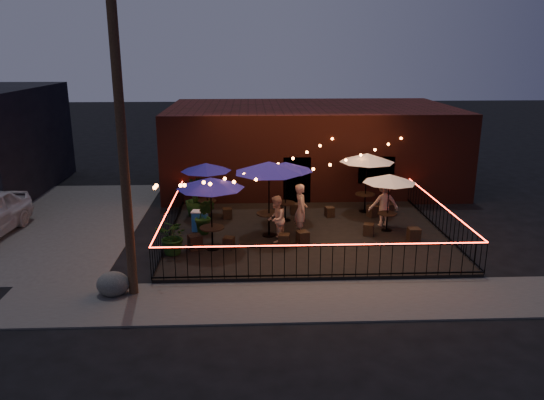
{
  "coord_description": "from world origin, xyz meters",
  "views": [
    {
      "loc": [
        -2.05,
        -16.52,
        6.72
      ],
      "look_at": [
        -1.28,
        1.86,
        1.47
      ],
      "focal_mm": 35.0,
      "sensor_mm": 36.0,
      "label": 1
    }
  ],
  "objects_px": {
    "boulder": "(113,284)",
    "utility_pole": "(123,156)",
    "cafe_table_0": "(211,184)",
    "cafe_table_2": "(269,168)",
    "cafe_table_3": "(286,167)",
    "cafe_table_5": "(367,158)",
    "cafe_table_1": "(206,168)",
    "cooler": "(200,221)",
    "cafe_table_4": "(389,179)"
  },
  "relations": [
    {
      "from": "utility_pole",
      "to": "cafe_table_2",
      "type": "bearing_deg",
      "value": 47.35
    },
    {
      "from": "cafe_table_3",
      "to": "cafe_table_5",
      "type": "xyz_separation_m",
      "value": [
        3.41,
        1.06,
        0.1
      ]
    },
    {
      "from": "cafe_table_0",
      "to": "boulder",
      "type": "distance_m",
      "value": 4.58
    },
    {
      "from": "cafe_table_0",
      "to": "cafe_table_2",
      "type": "distance_m",
      "value": 2.36
    },
    {
      "from": "cafe_table_2",
      "to": "cafe_table_4",
      "type": "distance_m",
      "value": 4.49
    },
    {
      "from": "cafe_table_1",
      "to": "cafe_table_5",
      "type": "bearing_deg",
      "value": 3.8
    },
    {
      "from": "cafe_table_4",
      "to": "cooler",
      "type": "bearing_deg",
      "value": 177.94
    },
    {
      "from": "cafe_table_2",
      "to": "cafe_table_0",
      "type": "bearing_deg",
      "value": -147.39
    },
    {
      "from": "cafe_table_0",
      "to": "cafe_table_5",
      "type": "relative_size",
      "value": 1.01
    },
    {
      "from": "cafe_table_1",
      "to": "cafe_table_5",
      "type": "xyz_separation_m",
      "value": [
        6.53,
        0.43,
        0.23
      ]
    },
    {
      "from": "utility_pole",
      "to": "cafe_table_0",
      "type": "distance_m",
      "value": 4.02
    },
    {
      "from": "utility_pole",
      "to": "cafe_table_2",
      "type": "xyz_separation_m",
      "value": [
        4.01,
        4.35,
        -1.33
      ]
    },
    {
      "from": "cafe_table_3",
      "to": "boulder",
      "type": "xyz_separation_m",
      "value": [
        -5.27,
        -6.16,
        -1.96
      ]
    },
    {
      "from": "cafe_table_0",
      "to": "cafe_table_1",
      "type": "relative_size",
      "value": 1.11
    },
    {
      "from": "cafe_table_0",
      "to": "cafe_table_1",
      "type": "bearing_deg",
      "value": 96.84
    },
    {
      "from": "cafe_table_1",
      "to": "cafe_table_4",
      "type": "height_order",
      "value": "cafe_table_1"
    },
    {
      "from": "utility_pole",
      "to": "cafe_table_3",
      "type": "distance_m",
      "value": 7.89
    },
    {
      "from": "cafe_table_0",
      "to": "cafe_table_3",
      "type": "height_order",
      "value": "cafe_table_0"
    },
    {
      "from": "cafe_table_3",
      "to": "utility_pole",
      "type": "bearing_deg",
      "value": -127.77
    },
    {
      "from": "utility_pole",
      "to": "cafe_table_1",
      "type": "distance_m",
      "value": 7.14
    },
    {
      "from": "utility_pole",
      "to": "cafe_table_5",
      "type": "relative_size",
      "value": 3.22
    },
    {
      "from": "cafe_table_0",
      "to": "cafe_table_2",
      "type": "bearing_deg",
      "value": 32.61
    },
    {
      "from": "utility_pole",
      "to": "boulder",
      "type": "distance_m",
      "value": 3.69
    },
    {
      "from": "cafe_table_5",
      "to": "cafe_table_2",
      "type": "bearing_deg",
      "value": -145.79
    },
    {
      "from": "boulder",
      "to": "utility_pole",
      "type": "bearing_deg",
      "value": 6.9
    },
    {
      "from": "cafe_table_2",
      "to": "cafe_table_5",
      "type": "relative_size",
      "value": 1.31
    },
    {
      "from": "cafe_table_0",
      "to": "boulder",
      "type": "height_order",
      "value": "cafe_table_0"
    },
    {
      "from": "cafe_table_2",
      "to": "boulder",
      "type": "distance_m",
      "value": 6.76
    },
    {
      "from": "cafe_table_1",
      "to": "cafe_table_2",
      "type": "xyz_separation_m",
      "value": [
        2.41,
        -2.37,
        0.49
      ]
    },
    {
      "from": "cafe_table_1",
      "to": "cafe_table_4",
      "type": "distance_m",
      "value": 7.13
    },
    {
      "from": "cafe_table_5",
      "to": "cafe_table_3",
      "type": "bearing_deg",
      "value": -162.69
    },
    {
      "from": "cafe_table_0",
      "to": "cafe_table_4",
      "type": "xyz_separation_m",
      "value": [
        6.41,
        1.65,
        -0.31
      ]
    },
    {
      "from": "cafe_table_2",
      "to": "cafe_table_4",
      "type": "height_order",
      "value": "cafe_table_2"
    },
    {
      "from": "cafe_table_2",
      "to": "cafe_table_5",
      "type": "bearing_deg",
      "value": 34.21
    },
    {
      "from": "boulder",
      "to": "cafe_table_3",
      "type": "bearing_deg",
      "value": 49.46
    },
    {
      "from": "cafe_table_2",
      "to": "cooler",
      "type": "height_order",
      "value": "cafe_table_2"
    },
    {
      "from": "cafe_table_0",
      "to": "cafe_table_2",
      "type": "relative_size",
      "value": 0.77
    },
    {
      "from": "utility_pole",
      "to": "cafe_table_0",
      "type": "height_order",
      "value": "utility_pole"
    },
    {
      "from": "cooler",
      "to": "cafe_table_4",
      "type": "bearing_deg",
      "value": 5.91
    },
    {
      "from": "cafe_table_0",
      "to": "cafe_table_1",
      "type": "height_order",
      "value": "cafe_table_0"
    },
    {
      "from": "utility_pole",
      "to": "cafe_table_1",
      "type": "relative_size",
      "value": 3.55
    },
    {
      "from": "cafe_table_4",
      "to": "cafe_table_3",
      "type": "bearing_deg",
      "value": 160.15
    },
    {
      "from": "cafe_table_0",
      "to": "cooler",
      "type": "bearing_deg",
      "value": 107.1
    },
    {
      "from": "cafe_table_0",
      "to": "cafe_table_5",
      "type": "height_order",
      "value": "cafe_table_0"
    },
    {
      "from": "cafe_table_3",
      "to": "cafe_table_0",
      "type": "bearing_deg",
      "value": -131.82
    },
    {
      "from": "cafe_table_0",
      "to": "cafe_table_3",
      "type": "relative_size",
      "value": 0.94
    },
    {
      "from": "cafe_table_2",
      "to": "cafe_table_5",
      "type": "distance_m",
      "value": 4.99
    },
    {
      "from": "utility_pole",
      "to": "cafe_table_1",
      "type": "height_order",
      "value": "utility_pole"
    },
    {
      "from": "utility_pole",
      "to": "cafe_table_3",
      "type": "relative_size",
      "value": 3.0
    },
    {
      "from": "utility_pole",
      "to": "cafe_table_5",
      "type": "xyz_separation_m",
      "value": [
        8.13,
        7.15,
        -1.58
      ]
    }
  ]
}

